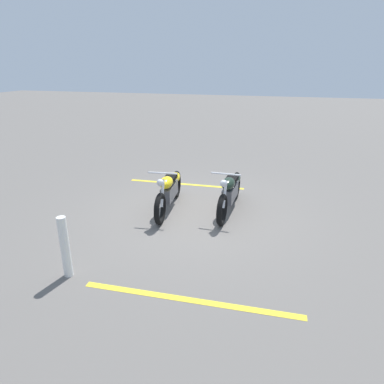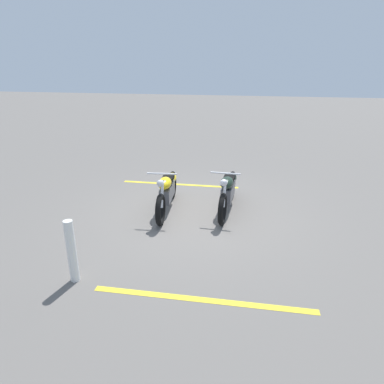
% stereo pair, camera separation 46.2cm
% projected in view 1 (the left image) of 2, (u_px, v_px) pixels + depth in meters
% --- Properties ---
extents(ground_plane, '(60.00, 60.00, 0.00)m').
position_uv_depth(ground_plane, '(196.00, 214.00, 7.73)').
color(ground_plane, '#66605B').
extents(motorcycle_bright_foreground, '(2.23, 0.62, 1.04)m').
position_uv_depth(motorcycle_bright_foreground, '(169.00, 189.00, 7.87)').
color(motorcycle_bright_foreground, black).
rests_on(motorcycle_bright_foreground, ground).
extents(motorcycle_dark_foreground, '(2.23, 0.62, 1.04)m').
position_uv_depth(motorcycle_dark_foreground, '(230.00, 191.00, 7.80)').
color(motorcycle_dark_foreground, black).
rests_on(motorcycle_dark_foreground, ground).
extents(bollard_post, '(0.14, 0.14, 1.01)m').
position_uv_depth(bollard_post, '(65.00, 247.00, 5.32)').
color(bollard_post, white).
rests_on(bollard_post, ground).
extents(parking_stripe_near, '(0.22, 3.20, 0.01)m').
position_uv_depth(parking_stripe_near, '(186.00, 184.00, 9.61)').
color(parking_stripe_near, yellow).
rests_on(parking_stripe_near, ground).
extents(parking_stripe_mid, '(0.22, 3.20, 0.01)m').
position_uv_depth(parking_stripe_mid, '(189.00, 300.00, 4.92)').
color(parking_stripe_mid, yellow).
rests_on(parking_stripe_mid, ground).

